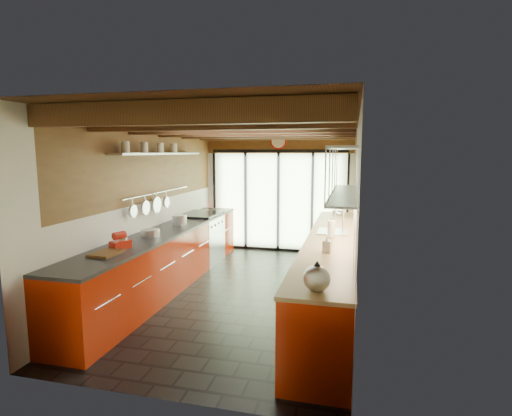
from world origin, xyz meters
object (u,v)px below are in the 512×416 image
(paper_towel, at_px, (331,229))
(soap_bottle, at_px, (327,244))
(stand_mixer, at_px, (121,242))
(bowl, at_px, (338,212))
(kettle, at_px, (317,277))

(paper_towel, relative_size, soap_bottle, 1.33)
(stand_mixer, height_order, paper_towel, paper_towel)
(paper_towel, bearing_deg, bowl, 90.00)
(kettle, distance_m, bowl, 4.50)
(kettle, relative_size, paper_towel, 1.14)
(paper_towel, relative_size, bowl, 1.27)
(kettle, xyz_separation_m, bowl, (0.00, 4.50, -0.09))
(kettle, bearing_deg, paper_towel, 90.00)
(paper_towel, bearing_deg, kettle, -90.00)
(paper_towel, xyz_separation_m, soap_bottle, (0.00, -0.87, -0.01))
(soap_bottle, bearing_deg, bowl, 90.00)
(kettle, bearing_deg, bowl, 90.00)
(bowl, bearing_deg, paper_towel, -90.00)
(stand_mixer, relative_size, paper_towel, 0.97)
(stand_mixer, distance_m, kettle, 2.71)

